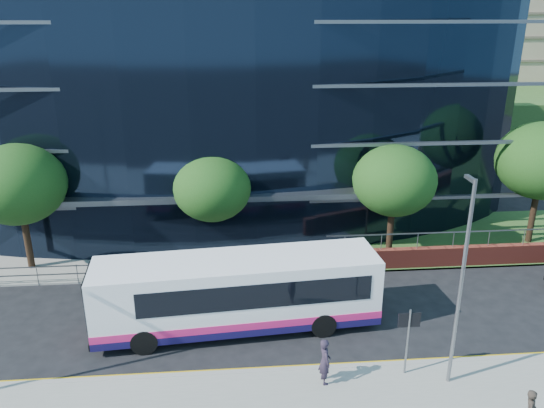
{
  "coord_description": "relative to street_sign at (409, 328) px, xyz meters",
  "views": [
    {
      "loc": [
        -2.03,
        -18.14,
        13.33
      ],
      "look_at": [
        0.16,
        8.0,
        3.74
      ],
      "focal_mm": 35.0,
      "sensor_mm": 36.0,
      "label": 1
    }
  ],
  "objects": [
    {
      "name": "far_forecourt",
      "position": [
        -10.5,
        12.59,
        -2.1
      ],
      "size": [
        50.0,
        8.0,
        0.1
      ],
      "primitive_type": "cube",
      "color": "gray",
      "rests_on": "ground"
    },
    {
      "name": "tree_far_b",
      "position": [
        -7.5,
        11.09,
        2.06
      ],
      "size": [
        4.29,
        4.29,
        6.05
      ],
      "color": "black",
      "rests_on": "ground"
    },
    {
      "name": "tree_far_c",
      "position": [
        2.5,
        10.59,
        2.39
      ],
      "size": [
        4.62,
        4.62,
        6.51
      ],
      "color": "black",
      "rests_on": "ground"
    },
    {
      "name": "yellow_line_inner",
      "position": [
        -4.5,
        0.94,
        -2.14
      ],
      "size": [
        80.0,
        0.08,
        0.01
      ],
      "primitive_type": "cube",
      "color": "gold",
      "rests_on": "ground"
    },
    {
      "name": "ground",
      "position": [
        -4.5,
        1.59,
        -2.15
      ],
      "size": [
        200.0,
        200.0,
        0.0
      ],
      "primitive_type": "plane",
      "color": "black",
      "rests_on": "ground"
    },
    {
      "name": "glass_office",
      "position": [
        -8.5,
        22.44,
        5.85
      ],
      "size": [
        44.0,
        23.1,
        16.0
      ],
      "color": "black",
      "rests_on": "ground"
    },
    {
      "name": "streetlight_east",
      "position": [
        1.5,
        -0.59,
        2.29
      ],
      "size": [
        0.15,
        0.77,
        8.0
      ],
      "color": "slate",
      "rests_on": "pavement_near"
    },
    {
      "name": "yellow_line_outer",
      "position": [
        -4.5,
        0.79,
        -2.14
      ],
      "size": [
        80.0,
        0.08,
        0.01
      ],
      "primitive_type": "cube",
      "color": "gold",
      "rests_on": "ground"
    },
    {
      "name": "tree_far_a",
      "position": [
        -17.5,
        10.59,
        2.71
      ],
      "size": [
        4.95,
        4.95,
        6.98
      ],
      "color": "black",
      "rests_on": "ground"
    },
    {
      "name": "street_sign",
      "position": [
        0.0,
        0.0,
        0.0
      ],
      "size": [
        0.85,
        0.09,
        2.8
      ],
      "color": "slate",
      "rests_on": "pavement_near"
    },
    {
      "name": "guard_railings",
      "position": [
        -12.5,
        8.59,
        -1.33
      ],
      "size": [
        24.0,
        0.05,
        1.1
      ],
      "color": "slate",
      "rests_on": "ground"
    },
    {
      "name": "city_bus",
      "position": [
        -6.22,
        3.89,
        -0.38
      ],
      "size": [
        12.53,
        3.83,
        3.34
      ],
      "rotation": [
        0.0,
        0.0,
        0.08
      ],
      "color": "white",
      "rests_on": "ground"
    },
    {
      "name": "kerb",
      "position": [
        -4.5,
        0.59,
        -2.07
      ],
      "size": [
        80.0,
        0.25,
        0.16
      ],
      "primitive_type": "cube",
      "color": "gray",
      "rests_on": "ground"
    },
    {
      "name": "apartment_block",
      "position": [
        27.5,
        58.8,
        8.96
      ],
      "size": [
        60.0,
        42.0,
        30.0
      ],
      "color": "#2D511E",
      "rests_on": "ground"
    },
    {
      "name": "tree_dist_e",
      "position": [
        19.5,
        41.59,
        2.39
      ],
      "size": [
        4.62,
        4.62,
        6.51
      ],
      "color": "black",
      "rests_on": "ground"
    },
    {
      "name": "pedestrian",
      "position": [
        -3.2,
        -0.28,
        -1.07
      ],
      "size": [
        0.55,
        0.74,
        1.85
      ],
      "primitive_type": "imported",
      "rotation": [
        0.0,
        0.0,
        1.73
      ],
      "color": "#281F2F",
      "rests_on": "pavement_near"
    },
    {
      "name": "tree_far_d",
      "position": [
        11.5,
        11.59,
        3.04
      ],
      "size": [
        5.28,
        5.28,
        7.44
      ],
      "color": "black",
      "rests_on": "ground"
    }
  ]
}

